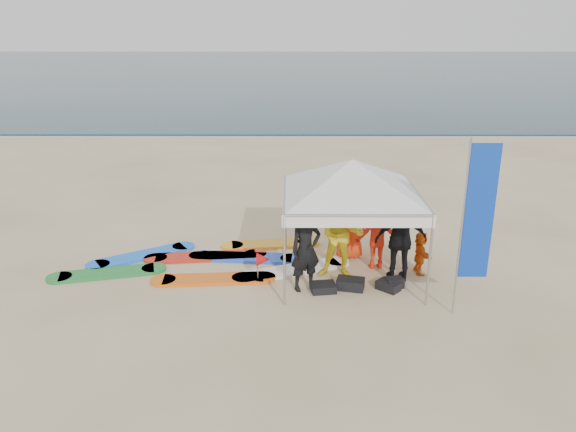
# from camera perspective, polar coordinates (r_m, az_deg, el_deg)

# --- Properties ---
(ground) EXTENTS (120.00, 120.00, 0.00)m
(ground) POSITION_cam_1_polar(r_m,az_deg,el_deg) (10.42, -3.11, -10.96)
(ground) COLOR beige
(ground) RESTS_ON ground
(ocean) EXTENTS (160.00, 84.00, 0.08)m
(ocean) POSITION_cam_1_polar(r_m,az_deg,el_deg) (69.21, -0.33, 14.74)
(ocean) COLOR #0C2633
(ocean) RESTS_ON ground
(shoreline_foam) EXTENTS (160.00, 1.20, 0.01)m
(shoreline_foam) POSITION_cam_1_polar(r_m,az_deg,el_deg) (27.71, -1.05, 8.20)
(shoreline_foam) COLOR silver
(shoreline_foam) RESTS_ON ground
(person_black_a) EXTENTS (0.76, 0.65, 1.77)m
(person_black_a) POSITION_cam_1_polar(r_m,az_deg,el_deg) (11.33, 1.81, -3.38)
(person_black_a) COLOR black
(person_black_a) RESTS_ON ground
(person_yellow) EXTENTS (1.00, 0.82, 1.91)m
(person_yellow) POSITION_cam_1_polar(r_m,az_deg,el_deg) (11.90, 5.43, -1.97)
(person_yellow) COLOR yellow
(person_yellow) RESTS_ON ground
(person_orange_a) EXTENTS (1.07, 0.67, 1.58)m
(person_orange_a) POSITION_cam_1_polar(r_m,az_deg,el_deg) (12.56, 9.01, -1.81)
(person_orange_a) COLOR red
(person_orange_a) RESTS_ON ground
(person_black_b) EXTENTS (1.11, 0.51, 1.86)m
(person_black_b) POSITION_cam_1_polar(r_m,az_deg,el_deg) (11.93, 11.39, -2.37)
(person_black_b) COLOR black
(person_black_b) RESTS_ON ground
(person_orange_b) EXTENTS (0.92, 0.70, 1.71)m
(person_orange_b) POSITION_cam_1_polar(r_m,az_deg,el_deg) (12.97, 6.28, -0.70)
(person_orange_b) COLOR #F43E15
(person_orange_b) RESTS_ON ground
(person_seated) EXTENTS (0.32, 0.90, 0.96)m
(person_seated) POSITION_cam_1_polar(r_m,az_deg,el_deg) (12.54, 13.30, -3.65)
(person_seated) COLOR orange
(person_seated) RESTS_ON ground
(canopy_tent) EXTENTS (3.90, 3.90, 2.94)m
(canopy_tent) POSITION_cam_1_polar(r_m,az_deg,el_deg) (11.55, 6.57, 5.67)
(canopy_tent) COLOR #A5A5A8
(canopy_tent) RESTS_ON ground
(feather_flag) EXTENTS (0.57, 0.04, 3.36)m
(feather_flag) POSITION_cam_1_polar(r_m,az_deg,el_deg) (10.52, 18.66, 0.13)
(feather_flag) COLOR #A5A5A8
(feather_flag) RESTS_ON ground
(marker_pennant) EXTENTS (0.28, 0.28, 0.64)m
(marker_pennant) POSITION_cam_1_polar(r_m,az_deg,el_deg) (11.84, -2.55, -4.44)
(marker_pennant) COLOR #A5A5A8
(marker_pennant) RESTS_ON ground
(gear_pile) EXTENTS (1.97, 0.59, 0.22)m
(gear_pile) POSITION_cam_1_polar(r_m,az_deg,el_deg) (11.72, 7.12, -6.97)
(gear_pile) COLOR black
(gear_pile) RESTS_ON ground
(surfboard_spread) EXTENTS (6.20, 2.73, 0.07)m
(surfboard_spread) POSITION_cam_1_polar(r_m,az_deg,el_deg) (12.96, -7.67, -4.66)
(surfboard_spread) COLOR blue
(surfboard_spread) RESTS_ON ground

